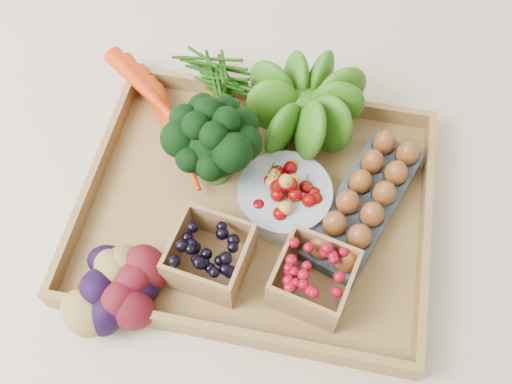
% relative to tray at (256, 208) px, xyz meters
% --- Properties ---
extents(ground, '(4.00, 4.00, 0.00)m').
position_rel_tray_xyz_m(ground, '(0.00, 0.00, -0.01)').
color(ground, beige).
rests_on(ground, ground).
extents(tray, '(0.55, 0.45, 0.01)m').
position_rel_tray_xyz_m(tray, '(0.00, 0.00, 0.00)').
color(tray, olive).
rests_on(tray, ground).
extents(carrots, '(0.24, 0.17, 0.06)m').
position_rel_tray_xyz_m(carrots, '(-0.19, 0.13, 0.04)').
color(carrots, red).
rests_on(carrots, tray).
extents(lettuce, '(0.14, 0.14, 0.14)m').
position_rel_tray_xyz_m(lettuce, '(0.05, 0.17, 0.08)').
color(lettuce, '#16520C').
rests_on(lettuce, tray).
extents(broccoli, '(0.15, 0.15, 0.12)m').
position_rel_tray_xyz_m(broccoli, '(-0.08, 0.05, 0.07)').
color(broccoli, black).
rests_on(broccoli, tray).
extents(cherry_bowl, '(0.15, 0.15, 0.04)m').
position_rel_tray_xyz_m(cherry_bowl, '(0.04, 0.02, 0.03)').
color(cherry_bowl, '#8C9EA5').
rests_on(cherry_bowl, tray).
extents(egg_carton, '(0.18, 0.28, 0.03)m').
position_rel_tray_xyz_m(egg_carton, '(0.17, 0.03, 0.02)').
color(egg_carton, '#3B454C').
rests_on(egg_carton, tray).
extents(potatoes, '(0.16, 0.16, 0.09)m').
position_rel_tray_xyz_m(potatoes, '(-0.17, -0.19, 0.05)').
color(potatoes, '#460B13').
rests_on(potatoes, tray).
extents(punnet_blackberry, '(0.13, 0.13, 0.08)m').
position_rel_tray_xyz_m(punnet_blackberry, '(-0.05, -0.12, 0.05)').
color(punnet_blackberry, black).
rests_on(punnet_blackberry, tray).
extents(punnet_raspberry, '(0.13, 0.13, 0.07)m').
position_rel_tray_xyz_m(punnet_raspberry, '(0.11, -0.12, 0.04)').
color(punnet_raspberry, maroon).
rests_on(punnet_raspberry, tray).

